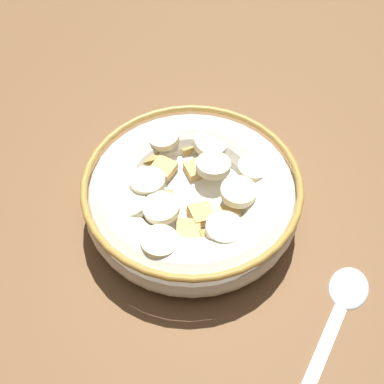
{
  "coord_description": "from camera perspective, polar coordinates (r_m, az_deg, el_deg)",
  "views": [
    {
      "loc": [
        -18.2,
        -17.83,
        36.02
      ],
      "look_at": [
        0.0,
        0.0,
        3.0
      ],
      "focal_mm": 45.41,
      "sensor_mm": 36.0,
      "label": 1
    }
  ],
  "objects": [
    {
      "name": "ground_plane",
      "position": [
        0.45,
        0.0,
        -3.12
      ],
      "size": [
        115.8,
        115.8,
        2.0
      ],
      "primitive_type": "cube",
      "color": "brown"
    },
    {
      "name": "cereal_bowl",
      "position": [
        0.42,
        -0.04,
        -0.39
      ],
      "size": [
        18.67,
        18.67,
        4.93
      ],
      "color": "silver",
      "rests_on": "ground_plane"
    },
    {
      "name": "spoon",
      "position": [
        0.41,
        16.94,
        -13.19
      ],
      "size": [
        16.1,
        6.04,
        0.8
      ],
      "color": "silver",
      "rests_on": "ground_plane"
    }
  ]
}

